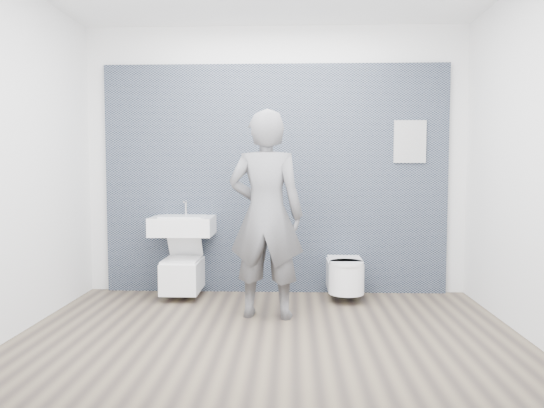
{
  "coord_description": "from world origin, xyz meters",
  "views": [
    {
      "loc": [
        0.18,
        -4.12,
        1.33
      ],
      "look_at": [
        0.0,
        0.6,
        1.0
      ],
      "focal_mm": 35.0,
      "sensor_mm": 36.0,
      "label": 1
    }
  ],
  "objects_px": {
    "toilet_square": "(183,273)",
    "visitor": "(266,215)",
    "washbasin": "(183,225)",
    "toilet_rounded": "(345,275)"
  },
  "relations": [
    {
      "from": "toilet_square",
      "to": "visitor",
      "type": "xyz_separation_m",
      "value": [
        0.89,
        -0.67,
        0.66
      ]
    },
    {
      "from": "washbasin",
      "to": "toilet_rounded",
      "type": "xyz_separation_m",
      "value": [
        1.65,
        -0.06,
        -0.49
      ]
    },
    {
      "from": "washbasin",
      "to": "visitor",
      "type": "height_order",
      "value": "visitor"
    },
    {
      "from": "toilet_rounded",
      "to": "visitor",
      "type": "distance_m",
      "value": 1.2
    },
    {
      "from": "washbasin",
      "to": "toilet_square",
      "type": "height_order",
      "value": "washbasin"
    },
    {
      "from": "toilet_square",
      "to": "washbasin",
      "type": "bearing_deg",
      "value": 90.0
    },
    {
      "from": "visitor",
      "to": "toilet_rounded",
      "type": "bearing_deg",
      "value": -133.41
    },
    {
      "from": "visitor",
      "to": "washbasin",
      "type": "bearing_deg",
      "value": -31.49
    },
    {
      "from": "washbasin",
      "to": "toilet_square",
      "type": "bearing_deg",
      "value": -90.0
    },
    {
      "from": "toilet_square",
      "to": "visitor",
      "type": "height_order",
      "value": "visitor"
    }
  ]
}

